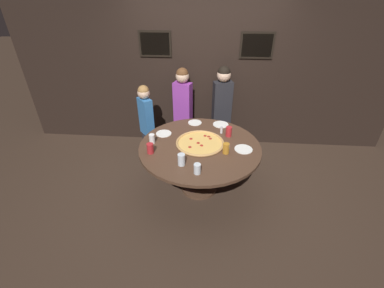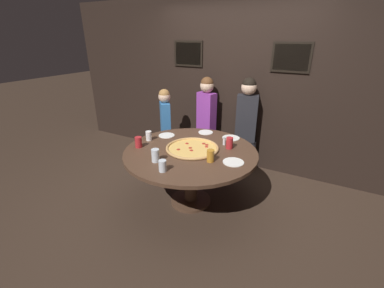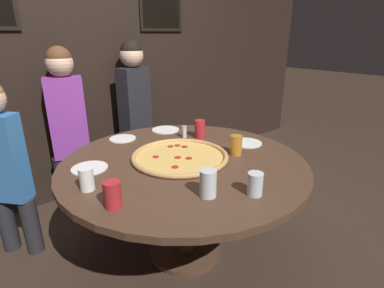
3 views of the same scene
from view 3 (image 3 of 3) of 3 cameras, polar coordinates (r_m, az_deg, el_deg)
name	(u,v)px [view 3 (image 3 of 3)]	position (r m, az deg, el deg)	size (l,w,h in m)	color
ground_plane	(185,251)	(2.38, -1.38, -19.69)	(24.00, 24.00, 0.00)	#38281E
back_wall	(90,59)	(3.06, -18.90, 15.08)	(6.40, 0.08, 2.60)	black
dining_table	(184,177)	(2.04, -1.52, -6.36)	(1.61, 1.61, 0.74)	#4C3323
giant_pizza	(180,156)	(2.01, -2.32, -2.37)	(0.65, 0.65, 0.03)	#EAB75B
drink_cup_far_left	(200,129)	(2.40, 1.50, 2.89)	(0.08, 0.08, 0.14)	#B22328
drink_cup_centre_back	(236,145)	(2.07, 8.38, -0.23)	(0.08, 0.08, 0.14)	#BC7A23
drink_cup_beside_pizza	(87,179)	(1.69, -19.44, -6.32)	(0.08, 0.08, 0.13)	white
drink_cup_near_right	(112,194)	(1.50, -14.91, -9.26)	(0.09, 0.09, 0.13)	#B22328
drink_cup_by_shaker	(255,184)	(1.58, 11.91, -7.47)	(0.08, 0.08, 0.12)	silver
drink_cup_front_edge	(208,183)	(1.53, 3.08, -7.49)	(0.09, 0.09, 0.15)	silver
white_plate_near_front	(246,143)	(2.32, 10.32, 0.22)	(0.23, 0.23, 0.01)	white
white_plate_beside_cup	(123,139)	(2.44, -13.08, 1.01)	(0.21, 0.21, 0.01)	white
white_plate_left_side	(165,130)	(2.61, -5.07, 2.72)	(0.23, 0.23, 0.01)	white
white_plate_far_back	(90,168)	(1.97, -18.93, -4.37)	(0.22, 0.22, 0.01)	white
condiment_shaker	(184,132)	(2.40, -1.48, 2.36)	(0.04, 0.04, 0.10)	silver
diner_side_left	(4,162)	(2.38, -32.14, -2.89)	(0.29, 0.31, 1.26)	#232328
diner_far_right	(135,107)	(3.05, -10.80, 6.87)	(0.39, 0.24, 1.48)	#232328
diner_centre_back	(68,121)	(2.80, -22.52, 3.99)	(0.38, 0.24, 1.44)	#232328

